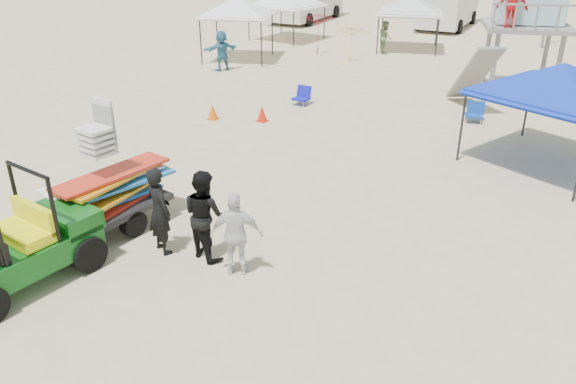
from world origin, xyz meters
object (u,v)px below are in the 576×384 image
at_px(utility_cart, 11,238).
at_px(man_left, 159,211).
at_px(surf_trailer, 109,184).
at_px(canopy_blue, 564,69).

height_order(utility_cart, man_left, utility_cart).
bearing_deg(utility_cart, man_left, 53.22).
height_order(surf_trailer, canopy_blue, canopy_blue).
relative_size(surf_trailer, man_left, 1.57).
bearing_deg(surf_trailer, canopy_blue, 45.40).
relative_size(utility_cart, canopy_blue, 0.63).
bearing_deg(canopy_blue, surf_trailer, -134.60).
distance_m(utility_cart, surf_trailer, 2.34).
distance_m(surf_trailer, canopy_blue, 11.11).
bearing_deg(man_left, utility_cart, 77.44).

